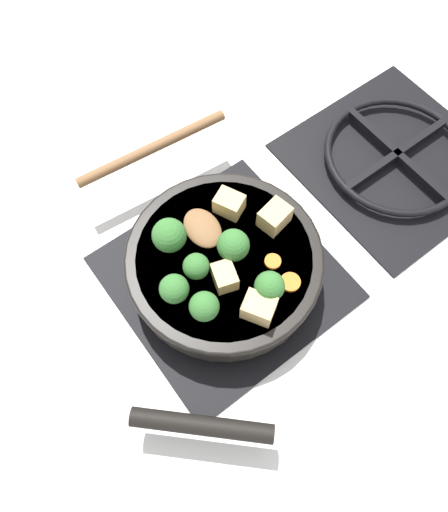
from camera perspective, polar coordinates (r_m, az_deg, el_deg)
The scene contains 18 objects.
ground_plane at distance 0.76m, azimuth 0.00°, elevation -2.51°, with size 2.40×2.40×0.00m, color silver.
front_burner_grate at distance 0.75m, azimuth 0.00°, elevation -2.15°, with size 0.31×0.31×0.03m.
rear_burner_grate at distance 0.90m, azimuth 18.99°, elevation 10.65°, with size 0.31×0.31×0.03m.
skillet_pan at distance 0.70m, azimuth -0.03°, elevation -1.00°, with size 0.37×0.36×0.05m.
wooden_spoon at distance 0.74m, azimuth -5.78°, elevation 8.73°, with size 0.21×0.25×0.02m.
tofu_cube_center_large at distance 0.70m, azimuth 6.05°, elevation 4.21°, with size 0.04×0.03×0.03m, color #DBB770.
tofu_cube_near_handle at distance 0.71m, azimuth 0.60°, elevation 5.98°, with size 0.04×0.03×0.03m, color #DBB770.
tofu_cube_east_chunk at distance 0.66m, azimuth 0.07°, elevation -2.38°, with size 0.04×0.03×0.03m, color #DBB770.
tofu_cube_west_chunk at distance 0.64m, azimuth 4.00°, elevation -5.94°, with size 0.04×0.03×0.03m, color #DBB770.
broccoli_floret_near_spoon at distance 0.66m, azimuth 1.06°, elevation 1.22°, with size 0.04×0.04×0.05m.
broccoli_floret_center_top at distance 0.64m, azimuth -5.71°, elevation -3.77°, with size 0.04×0.04×0.05m.
broccoli_floret_east_rim at distance 0.67m, azimuth -6.27°, elevation 2.34°, with size 0.05×0.05×0.05m.
broccoli_floret_west_rim at distance 0.65m, azimuth -3.08°, elevation -1.37°, with size 0.04×0.04×0.04m.
broccoli_floret_north_edge at distance 0.64m, azimuth 5.22°, elevation -3.47°, with size 0.04×0.04×0.05m.
broccoli_floret_south_cluster at distance 0.63m, azimuth -2.28°, elevation -5.79°, with size 0.04×0.04×0.05m.
carrot_slice_orange_thin at distance 0.71m, azimuth -6.35°, elevation 3.16°, with size 0.03×0.03×0.01m, color orange.
carrot_slice_near_center at distance 0.67m, azimuth 7.58°, elevation -2.98°, with size 0.03×0.03×0.01m, color orange.
carrot_slice_edge_slice at distance 0.68m, azimuth 5.59°, elevation -0.63°, with size 0.02×0.02×0.01m, color orange.
Camera 1 is at (0.24, -0.18, 0.70)m, focal length 35.00 mm.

